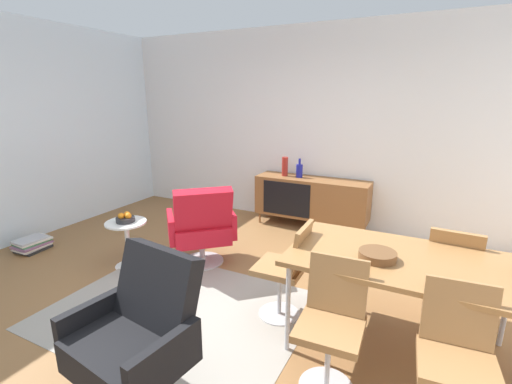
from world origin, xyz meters
name	(u,v)px	position (x,y,z in m)	size (l,w,h in m)	color
ground_plane	(224,305)	(0.00, 0.00, 0.00)	(8.32, 8.32, 0.00)	olive
wall_back	(317,128)	(0.00, 2.60, 1.40)	(6.80, 0.12, 2.80)	white
sideboard	(311,198)	(0.05, 2.30, 0.44)	(1.60, 0.45, 0.72)	brown
vase_cobalt	(285,166)	(-0.36, 2.30, 0.86)	(0.09, 0.09, 0.27)	maroon
vase_sculptural_dark	(299,170)	(-0.14, 2.30, 0.82)	(0.09, 0.09, 0.27)	navy
dining_table	(403,264)	(1.45, 0.10, 0.70)	(1.60, 0.90, 0.74)	olive
wooden_bowl_on_table	(377,255)	(1.28, 0.00, 0.77)	(0.26, 0.26, 0.06)	brown
dining_chair_back_right	(452,270)	(1.80, 0.66, 0.47)	(0.42, 0.45, 0.86)	#9E7042
dining_chair_front_left	(332,321)	(1.10, -0.46, 0.47)	(0.42, 0.44, 0.86)	#9E7042
dining_chair_front_right	(456,355)	(1.80, -0.46, 0.47)	(0.43, 0.45, 0.86)	#9E7042
dining_chair_near_window	(287,267)	(0.56, 0.11, 0.47)	(0.44, 0.41, 0.86)	#9E7042
lounge_chair_red	(202,226)	(-0.65, 0.60, 0.47)	(0.91, 0.91, 0.95)	red
armchair_black_shell	(137,332)	(0.07, -1.10, 0.47)	(0.78, 0.73, 0.95)	black
side_table_round	(127,239)	(-1.37, 0.21, 0.32)	(0.44, 0.44, 0.52)	white
fruit_bowl	(125,218)	(-1.37, 0.21, 0.56)	(0.20, 0.20, 0.11)	#262628
magazine_stack	(32,244)	(-2.75, -0.03, 0.08)	(0.33, 0.41, 0.16)	#262626
area_rug	(179,311)	(-0.32, -0.26, 0.00)	(2.20, 1.70, 0.01)	gray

